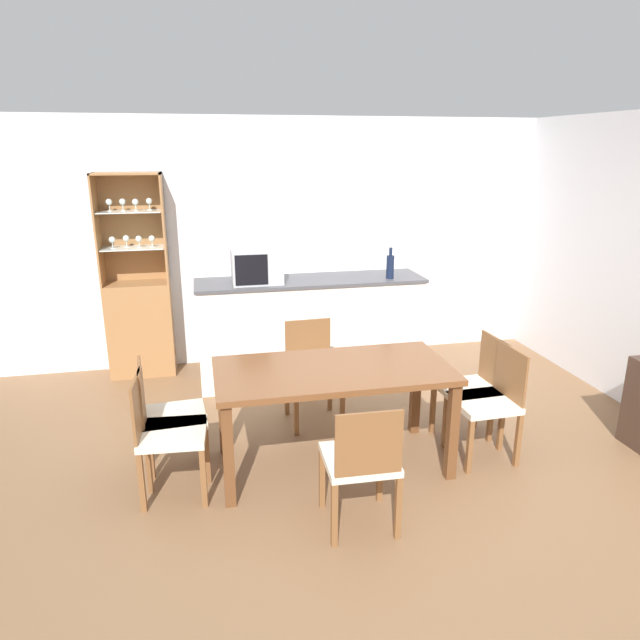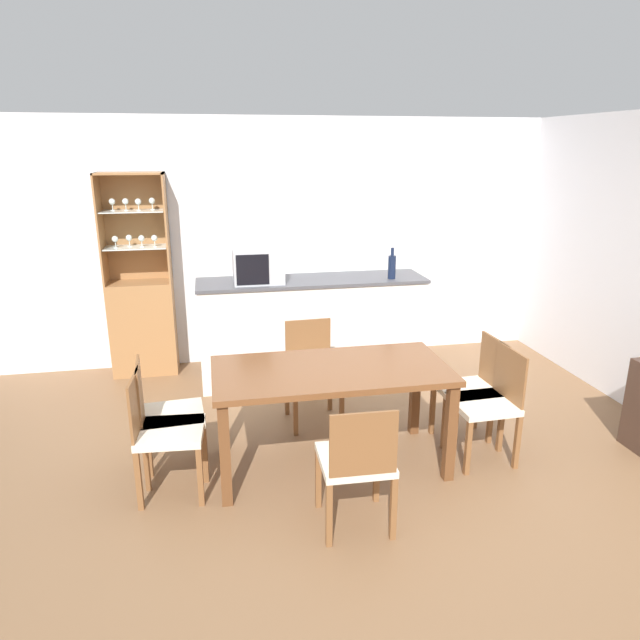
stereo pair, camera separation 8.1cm
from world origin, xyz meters
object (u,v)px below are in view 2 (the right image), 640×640
Objects in this scene: dining_chair_side_right_far at (473,389)px; wine_bottle at (392,266)px; dining_table at (331,381)px; dining_chair_head_near at (356,462)px; dining_chair_head_far at (312,371)px; display_cabinet at (142,313)px; dining_chair_side_right_near at (488,403)px; dining_chair_side_left_far at (166,416)px; microwave at (258,266)px; dining_chair_side_left_near at (164,432)px.

dining_chair_side_right_far is 2.82× the size of wine_bottle.
dining_table is 1.95× the size of dining_chair_side_right_far.
dining_chair_head_near and dining_chair_head_far have the same top height.
dining_table is 1.18m from dining_chair_side_right_far.
wine_bottle is at bearing 58.71° from dining_table.
wine_bottle is at bearing -142.09° from dining_chair_head_far.
dining_chair_side_right_near is at bearing -40.63° from display_cabinet.
dining_chair_side_right_far is at bearing 38.30° from dining_chair_head_near.
dining_chair_side_right_far is 1.00× the size of dining_chair_head_near.
dining_chair_head_near is at bearing -90.10° from dining_table.
dining_table is at bearing -121.29° from wine_bottle.
dining_chair_side_left_far is 1.85m from microwave.
dining_table is at bearing -55.20° from display_cabinet.
dining_chair_side_left_far is (-1.15, 0.12, -0.22)m from dining_table.
dining_chair_side_right_far is 1.31m from dining_chair_head_far.
dining_chair_side_right_far is 2.31m from dining_chair_side_left_far.
microwave is (-0.35, 0.88, 0.74)m from dining_chair_head_far.
display_cabinet reaches higher than dining_chair_head_far.
dining_chair_side_left_far is at bearing -146.00° from wine_bottle.
dining_chair_head_near is at bearing 87.57° from dining_chair_head_far.
wine_bottle reaches higher than dining_chair_side_right_near.
display_cabinet is 6.70× the size of wine_bottle.
dining_chair_side_left_far is at bearing 25.62° from dining_chair_head_far.
dining_chair_side_left_far is 1.31m from dining_chair_head_far.
dining_chair_head_near is at bearing -112.32° from wine_bottle.
dining_chair_side_left_far is at bearing -80.44° from display_cabinet.
display_cabinet is 2.56m from wine_bottle.
dining_chair_side_right_far is at bearing -1.76° from dining_chair_side_right_near.
dining_chair_head_near is 2.54m from wine_bottle.
dining_chair_side_right_far is 0.25m from dining_chair_side_right_near.
wine_bottle reaches higher than dining_table.
display_cabinet is 1.22× the size of dining_table.
dining_chair_side_right_far is 1.44m from dining_chair_head_near.
dining_chair_side_right_near reaches higher than dining_table.
wine_bottle is (2.08, 1.40, 0.70)m from dining_chair_side_left_far.
dining_chair_side_left_near is 1.00× the size of dining_chair_side_right_far.
display_cabinet is at bearing 119.06° from dining_chair_head_near.
microwave reaches higher than dining_chair_head_far.
dining_chair_head_near is 2.49m from microwave.
dining_chair_side_left_far and dining_chair_head_far have the same top height.
dining_chair_side_left_near is at bearing -174.10° from dining_table.
dining_chair_head_near is (-0.00, -0.73, -0.22)m from dining_table.
dining_chair_side_left_near is at bearing -141.72° from wine_bottle.
display_cabinet reaches higher than dining_chair_side_right_far.
dining_chair_head_near is 1.00× the size of dining_chair_side_right_near.
dining_chair_side_left_near reaches higher than dining_table.
display_cabinet reaches higher than dining_chair_side_right_near.
dining_chair_side_right_near is 1.80m from wine_bottle.
dining_table is 1.18m from dining_chair_side_left_far.
display_cabinet is 2.07m from dining_chair_head_far.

